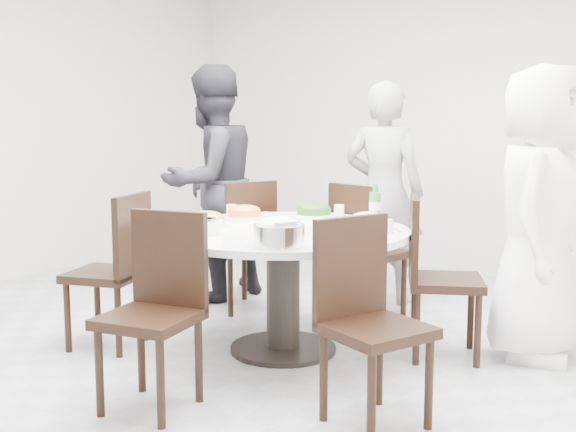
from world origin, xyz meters
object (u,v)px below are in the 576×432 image
Objects in this scene: chair_s at (149,314)px; diner_middle at (384,193)px; soup_bowl at (200,226)px; rice_bowl at (279,235)px; dining_table at (283,290)px; chair_sw at (106,271)px; chair_se at (377,325)px; diner_right at (538,214)px; beverage_bottle at (375,203)px; diner_left at (211,183)px; chair_n at (370,250)px; chair_ne at (446,278)px; chair_nw at (237,245)px.

diner_middle is at bearing 79.15° from chair_s.
rice_bowl is at bearing -6.09° from soup_bowl.
diner_middle reaches higher than dining_table.
diner_middle reaches higher than chair_sw.
chair_s is at bearing 136.42° from chair_se.
diner_right reaches higher than beverage_bottle.
diner_left reaches higher than beverage_bottle.
diner_left reaches higher than dining_table.
chair_n is 1.28m from diner_right.
soup_bowl is (0.64, 0.15, 0.31)m from chair_sw.
soup_bowl is at bearing -124.67° from dining_table.
chair_s is 1.00× the size of chair_se.
chair_se is (0.14, -1.07, 0.00)m from chair_ne.
soup_bowl is (0.93, -1.12, -0.11)m from diner_left.
chair_nw is 0.53× the size of diner_left.
beverage_bottle is at bearing 103.28° from diner_middle.
chair_ne is 1.08m from chair_se.
chair_ne is 2.10m from diner_left.
chair_n is at bearing 130.01° from chair_nw.
chair_ne is 3.88× the size of beverage_bottle.
dining_table is 1.09m from chair_sw.
chair_ne is (0.83, 0.48, 0.10)m from dining_table.
chair_sw is 3.71× the size of soup_bowl.
dining_table is at bearing 99.34° from chair_n.
chair_nw is at bearing 119.77° from soup_bowl.
dining_table is 1.05m from chair_nw.
chair_nw and chair_s have the same top height.
chair_n is 1.52m from rice_bowl.
chair_sw is 3.88× the size of beverage_bottle.
chair_s is at bearing 44.27° from chair_nw.
chair_se is at bearing -10.20° from rice_bowl.
chair_ne is 0.93m from chair_n.
soup_bowl is (0.57, -1.00, 0.31)m from chair_nw.
chair_nw is 1.17m from diner_middle.
chair_se is 1.35m from beverage_bottle.
diner_right is 0.95× the size of diner_left.
chair_n is 1.82m from chair_se.
diner_middle is at bearing -61.18° from chair_n.
dining_table is 0.65m from soup_bowl.
beverage_bottle is at bearing 58.43° from dining_table.
soup_bowl is 1.12m from beverage_bottle.
chair_nw reaches higher than rice_bowl.
rice_bowl is (1.55, -1.18, -0.09)m from diner_left.
beverage_bottle is at bearing 89.44° from diner_left.
rice_bowl is at bearing 99.55° from chair_se.
diner_middle is 1.82m from soup_bowl.
chair_sw is at bearing 92.12° from chair_ne.
chair_ne is 1.00× the size of chair_s.
chair_ne reaches higher than rice_bowl.
chair_ne is 0.64m from beverage_bottle.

